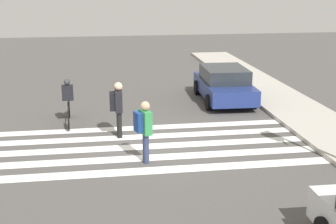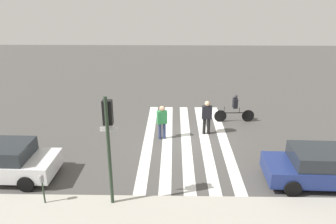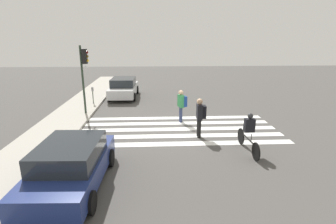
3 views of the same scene
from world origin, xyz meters
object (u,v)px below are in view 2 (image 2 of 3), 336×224
(pedestrian_adult_yellow_jacket, at_px, (162,120))
(cyclist_mid_street, at_px, (235,108))
(traffic_light, at_px, (108,130))
(car_parked_dark_suv, at_px, (1,161))
(pedestrian_adult_blue_shirt, at_px, (207,115))
(parking_meter, at_px, (42,183))
(car_parked_far_curb, at_px, (321,167))

(pedestrian_adult_yellow_jacket, height_order, cyclist_mid_street, pedestrian_adult_yellow_jacket)
(pedestrian_adult_yellow_jacket, relative_size, cyclist_mid_street, 0.77)
(pedestrian_adult_yellow_jacket, xyz_separation_m, cyclist_mid_street, (-4.10, -2.33, -0.18))
(traffic_light, bearing_deg, car_parked_dark_suv, -18.84)
(pedestrian_adult_blue_shirt, relative_size, car_parked_dark_suv, 0.42)
(traffic_light, height_order, pedestrian_adult_blue_shirt, traffic_light)
(parking_meter, height_order, car_parked_dark_suv, car_parked_dark_suv)
(pedestrian_adult_yellow_jacket, bearing_deg, cyclist_mid_street, -167.22)
(traffic_light, height_order, pedestrian_adult_yellow_jacket, traffic_light)
(pedestrian_adult_blue_shirt, bearing_deg, car_parked_dark_suv, 28.62)
(car_parked_far_curb, bearing_deg, parking_meter, 11.03)
(pedestrian_adult_yellow_jacket, distance_m, car_parked_dark_suv, 7.49)
(pedestrian_adult_blue_shirt, xyz_separation_m, cyclist_mid_street, (-1.78, -1.69, -0.21))
(traffic_light, bearing_deg, cyclist_mid_street, -125.87)
(parking_meter, xyz_separation_m, pedestrian_adult_blue_shirt, (-6.32, -6.38, 0.12))
(pedestrian_adult_blue_shirt, xyz_separation_m, car_parked_far_curb, (-4.08, 4.72, -0.34))
(parking_meter, relative_size, pedestrian_adult_yellow_jacket, 0.72)
(cyclist_mid_street, xyz_separation_m, car_parked_far_curb, (-2.30, 6.42, -0.12))
(pedestrian_adult_yellow_jacket, bearing_deg, pedestrian_adult_blue_shirt, 178.52)
(pedestrian_adult_yellow_jacket, bearing_deg, car_parked_far_curb, 130.64)
(parking_meter, bearing_deg, car_parked_far_curb, -170.93)
(cyclist_mid_street, bearing_deg, pedestrian_adult_yellow_jacket, 27.43)
(pedestrian_adult_blue_shirt, height_order, cyclist_mid_street, pedestrian_adult_blue_shirt)
(pedestrian_adult_blue_shirt, relative_size, pedestrian_adult_yellow_jacket, 1.04)
(parking_meter, bearing_deg, pedestrian_adult_yellow_jacket, -124.81)
(pedestrian_adult_blue_shirt, bearing_deg, traffic_light, 58.74)
(traffic_light, bearing_deg, pedestrian_adult_yellow_jacket, -105.99)
(traffic_light, height_order, car_parked_far_curb, traffic_light)
(cyclist_mid_street, relative_size, car_parked_far_curb, 0.53)
(pedestrian_adult_blue_shirt, bearing_deg, car_parked_far_curb, 131.92)
(traffic_light, distance_m, car_parked_far_curb, 8.40)
(pedestrian_adult_blue_shirt, distance_m, cyclist_mid_street, 2.47)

